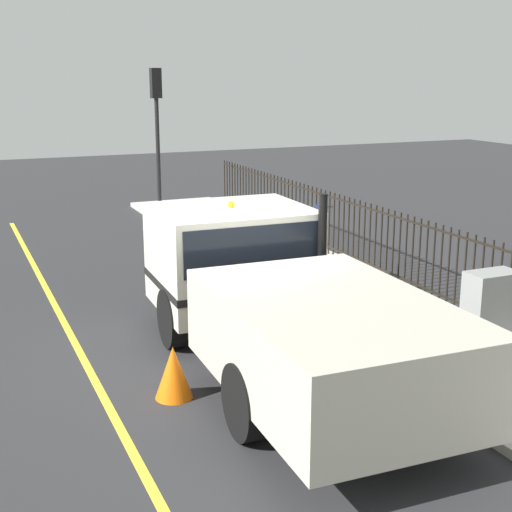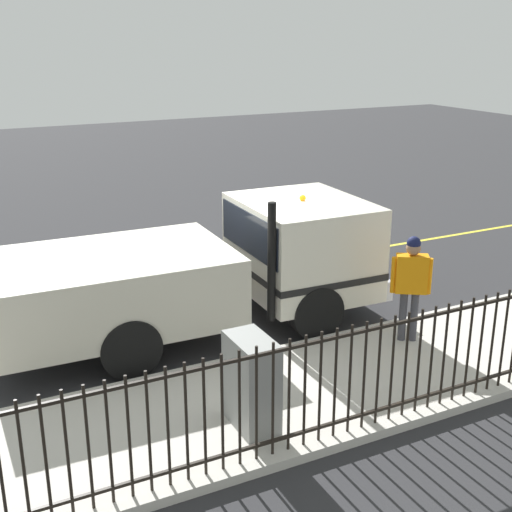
{
  "view_description": "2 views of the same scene",
  "coord_description": "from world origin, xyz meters",
  "px_view_note": "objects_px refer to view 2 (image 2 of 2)",
  "views": [
    {
      "loc": [
        -3.97,
        -10.04,
        4.28
      ],
      "look_at": [
        0.35,
        -0.19,
        1.54
      ],
      "focal_mm": 50.13,
      "sensor_mm": 36.0,
      "label": 1
    },
    {
      "loc": [
        10.51,
        -5.36,
        5.03
      ],
      "look_at": [
        1.36,
        -0.74,
        1.64
      ],
      "focal_mm": 47.54,
      "sensor_mm": 36.0,
      "label": 2
    }
  ],
  "objects_px": {
    "worker_standing": "(411,278)",
    "utility_cabinet": "(252,382)",
    "work_truck": "(219,263)",
    "traffic_cone": "(164,283)"
  },
  "relations": [
    {
      "from": "traffic_cone",
      "to": "work_truck",
      "type": "bearing_deg",
      "value": 15.45
    },
    {
      "from": "work_truck",
      "to": "worker_standing",
      "type": "height_order",
      "value": "work_truck"
    },
    {
      "from": "work_truck",
      "to": "traffic_cone",
      "type": "xyz_separation_m",
      "value": [
        -1.65,
        -0.46,
        -0.84
      ]
    },
    {
      "from": "work_truck",
      "to": "worker_standing",
      "type": "bearing_deg",
      "value": 50.72
    },
    {
      "from": "work_truck",
      "to": "worker_standing",
      "type": "relative_size",
      "value": 3.79
    },
    {
      "from": "utility_cabinet",
      "to": "work_truck",
      "type": "bearing_deg",
      "value": 163.14
    },
    {
      "from": "traffic_cone",
      "to": "worker_standing",
      "type": "bearing_deg",
      "value": 37.58
    },
    {
      "from": "work_truck",
      "to": "utility_cabinet",
      "type": "bearing_deg",
      "value": -15.06
    },
    {
      "from": "worker_standing",
      "to": "utility_cabinet",
      "type": "height_order",
      "value": "worker_standing"
    },
    {
      "from": "work_truck",
      "to": "utility_cabinet",
      "type": "height_order",
      "value": "work_truck"
    }
  ]
}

